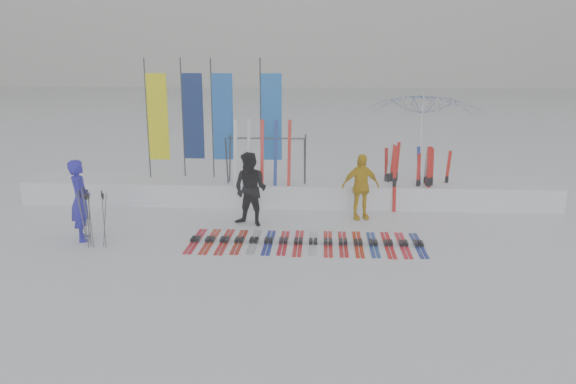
# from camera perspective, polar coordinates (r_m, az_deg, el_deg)

# --- Properties ---
(ground) EXTENTS (120.00, 120.00, 0.00)m
(ground) POSITION_cam_1_polar(r_m,az_deg,el_deg) (10.83, -1.59, -7.14)
(ground) COLOR white
(ground) RESTS_ON ground
(snow_bank) EXTENTS (14.00, 1.60, 0.60)m
(snow_bank) POSITION_cam_1_polar(r_m,az_deg,el_deg) (15.14, -0.05, 0.12)
(snow_bank) COLOR white
(snow_bank) RESTS_ON ground
(person_blue) EXTENTS (0.64, 0.75, 1.75)m
(person_blue) POSITION_cam_1_polar(r_m,az_deg,el_deg) (12.66, -20.34, -0.79)
(person_blue) COLOR #201DAE
(person_blue) RESTS_ON ground
(person_black) EXTENTS (1.01, 0.91, 1.71)m
(person_black) POSITION_cam_1_polar(r_m,az_deg,el_deg) (12.93, -3.83, 0.27)
(person_black) COLOR black
(person_black) RESTS_ON ground
(person_yellow) EXTENTS (1.00, 0.61, 1.59)m
(person_yellow) POSITION_cam_1_polar(r_m,az_deg,el_deg) (13.57, 7.38, 0.55)
(person_yellow) COLOR gold
(person_yellow) RESTS_ON ground
(tent_canopy) EXTENTS (3.79, 3.84, 2.89)m
(tent_canopy) POSITION_cam_1_polar(r_m,az_deg,el_deg) (16.76, 13.41, 5.07)
(tent_canopy) COLOR white
(tent_canopy) RESTS_ON ground
(ski_row) EXTENTS (4.87, 1.69, 0.07)m
(ski_row) POSITION_cam_1_polar(r_m,az_deg,el_deg) (11.87, 1.81, -5.08)
(ski_row) COLOR red
(ski_row) RESTS_ON ground
(pole_cluster) EXTENTS (0.68, 0.61, 1.26)m
(pole_cluster) POSITION_cam_1_polar(r_m,az_deg,el_deg) (12.28, -19.47, -2.51)
(pole_cluster) COLOR #595B60
(pole_cluster) RESTS_ON ground
(feather_flags) EXTENTS (3.63, 0.26, 3.20)m
(feather_flags) POSITION_cam_1_polar(r_m,az_deg,el_deg) (15.31, -7.93, 7.54)
(feather_flags) COLOR #383A3F
(feather_flags) RESTS_ON ground
(ski_rack) EXTENTS (2.04, 0.80, 1.23)m
(ski_rack) POSITION_cam_1_polar(r_m,az_deg,el_deg) (14.57, -2.20, 3.93)
(ski_rack) COLOR #383A3F
(ski_rack) RESTS_ON ground
(upright_skis) EXTENTS (1.66, 0.88, 1.69)m
(upright_skis) POSITION_cam_1_polar(r_m,az_deg,el_deg) (14.88, 12.50, 1.49)
(upright_skis) COLOR red
(upright_skis) RESTS_ON ground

